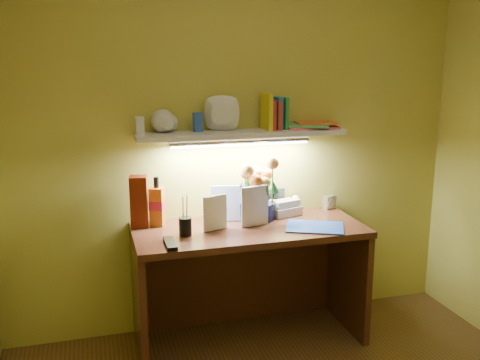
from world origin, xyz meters
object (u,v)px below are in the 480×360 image
(desk, at_px, (249,285))
(desk_clock, at_px, (330,202))
(telephone, at_px, (284,206))
(whisky_bottle, at_px, (157,201))
(flower_bouquet, at_px, (257,190))

(desk, distance_m, desk_clock, 0.81)
(telephone, bearing_deg, whisky_bottle, 163.93)
(flower_bouquet, distance_m, desk_clock, 0.58)
(desk, relative_size, flower_bouquet, 3.59)
(flower_bouquet, relative_size, whisky_bottle, 1.29)
(whisky_bottle, bearing_deg, flower_bouquet, -4.75)
(flower_bouquet, relative_size, telephone, 1.97)
(whisky_bottle, bearing_deg, desk, -20.09)
(telephone, relative_size, desk_clock, 2.22)
(desk, relative_size, whisky_bottle, 4.63)
(desk, bearing_deg, desk_clock, 20.82)
(desk, xyz_separation_m, telephone, (0.29, 0.19, 0.43))
(desk_clock, bearing_deg, whisky_bottle, 160.32)
(desk, height_order, telephone, telephone)
(flower_bouquet, bearing_deg, desk_clock, 10.48)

